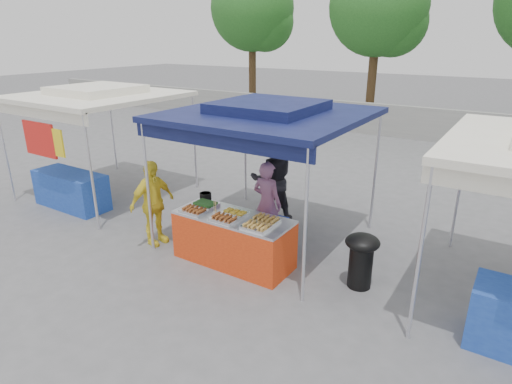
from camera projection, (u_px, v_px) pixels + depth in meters
The scene contains 22 objects.
ground_plane at pixel (237, 259), 7.36m from camera, with size 80.00×80.00×0.00m, color slate.
back_wall at pixel (407, 122), 15.86m from camera, with size 40.00×0.25×1.20m, color gray.
main_canopy at pixel (268, 113), 7.32m from camera, with size 3.20×3.20×2.57m.
neighbor_stall_left at pixel (86, 132), 9.54m from camera, with size 3.20×3.20×2.57m.
tree_0 at pixel (255, 12), 20.42m from camera, with size 3.99×3.99×6.85m.
tree_1 at pixel (382, 11), 16.84m from camera, with size 3.88×3.88×6.66m.
vendor_table at pixel (233, 239), 7.14m from camera, with size 2.00×0.80×0.85m.
food_tray_fl at pixel (194, 211), 7.11m from camera, with size 0.42×0.30×0.07m.
food_tray_fm at pixel (224, 219), 6.79m from camera, with size 0.42×0.30×0.07m.
food_tray_fr at pixel (256, 227), 6.51m from camera, with size 0.42×0.30×0.07m.
food_tray_bl at pixel (205, 204), 7.38m from camera, with size 0.42×0.30×0.07m.
food_tray_bm at pixel (235, 213), 7.03m from camera, with size 0.42×0.30×0.07m.
food_tray_br at pixel (266, 220), 6.75m from camera, with size 0.42×0.30×0.07m.
cooking_pot at pixel (206, 196), 7.68m from camera, with size 0.21×0.21×0.12m, color black.
skewer_cup at pixel (215, 215), 6.92m from camera, with size 0.08×0.08×0.09m, color silver.
wok_burner at pixel (361, 256), 6.41m from camera, with size 0.52×0.52×0.87m.
crate_left at pixel (241, 238), 7.83m from camera, with size 0.47×0.33×0.28m, color #1633B7.
crate_right at pixel (272, 241), 7.68m from camera, with size 0.52×0.36×0.31m, color #1633B7.
crate_stacked at pixel (272, 225), 7.57m from camera, with size 0.50×0.35×0.30m, color #1633B7.
vendor_woman at pixel (267, 204), 7.68m from camera, with size 0.57×0.38×1.57m, color #9B628B.
helper_man at pixel (272, 179), 8.60m from camera, with size 0.88×0.69×1.81m, color black.
customer_person at pixel (153, 203), 7.69m from camera, with size 0.92×0.39×1.58m, color yellow.
Camera 1 is at (3.78, -5.32, 3.62)m, focal length 30.00 mm.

